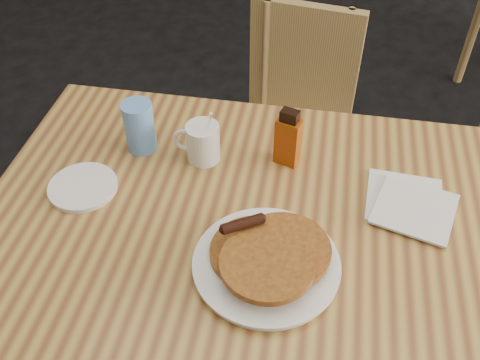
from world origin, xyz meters
name	(u,v)px	position (x,y,z in m)	size (l,w,h in m)	color
main_table	(262,231)	(0.02, -0.02, 0.71)	(1.27, 0.88, 0.75)	#AA863C
chair_main_far	(298,108)	(0.02, 0.74, 0.49)	(0.42, 0.42, 0.83)	#AB8750
pancake_plate	(267,260)	(0.05, -0.14, 0.77)	(0.29, 0.29, 0.08)	white
coffee_mug	(202,142)	(-0.15, 0.15, 0.80)	(0.11, 0.08, 0.15)	white
syrup_bottle	(288,139)	(0.05, 0.18, 0.82)	(0.06, 0.05, 0.15)	maroon
napkin_stack	(409,204)	(0.33, 0.08, 0.76)	(0.20, 0.21, 0.01)	silver
blue_tumbler	(139,126)	(-0.30, 0.16, 0.81)	(0.07, 0.07, 0.13)	#5C91D7
side_saucer	(83,187)	(-0.39, -0.01, 0.76)	(0.15, 0.15, 0.01)	white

